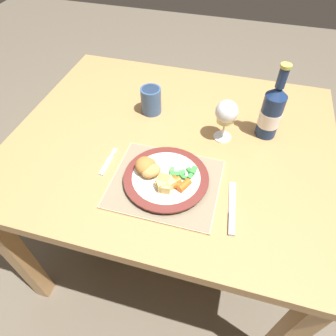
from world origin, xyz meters
name	(u,v)px	position (x,y,z in m)	size (l,w,h in m)	color
ground_plane	(171,241)	(0.00, 0.00, 0.00)	(6.00, 6.00, 0.00)	brown
dining_table	(172,157)	(0.00, 0.00, 0.64)	(1.12, 0.93, 0.74)	#AD7F4C
placemat	(165,183)	(0.03, -0.21, 0.74)	(0.32, 0.28, 0.01)	tan
dinner_plate	(166,178)	(0.03, -0.20, 0.76)	(0.26, 0.26, 0.02)	silver
breaded_croquettes	(147,167)	(-0.03, -0.19, 0.79)	(0.10, 0.09, 0.04)	tan
green_beans_pile	(183,173)	(0.08, -0.18, 0.77)	(0.08, 0.06, 0.02)	#4CA84C
glazed_carrots	(175,184)	(0.07, -0.23, 0.78)	(0.08, 0.05, 0.02)	#CC5119
fork	(107,163)	(-0.17, -0.18, 0.74)	(0.02, 0.12, 0.01)	silver
table_knife	(232,212)	(0.24, -0.26, 0.74)	(0.04, 0.18, 0.01)	silver
wine_glass	(226,114)	(0.17, 0.05, 0.84)	(0.07, 0.07, 0.15)	silver
bottle	(272,112)	(0.31, 0.11, 0.84)	(0.07, 0.07, 0.27)	navy
roast_potatoes	(164,184)	(0.04, -0.24, 0.78)	(0.06, 0.05, 0.03)	gold
drinking_cup	(151,100)	(-0.12, 0.12, 0.79)	(0.08, 0.08, 0.10)	#385684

